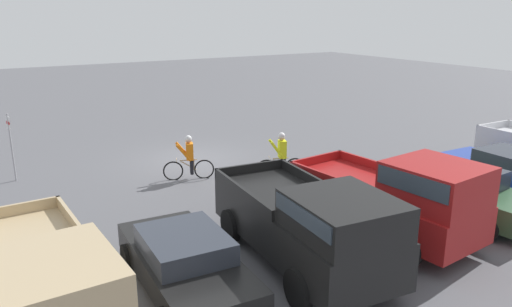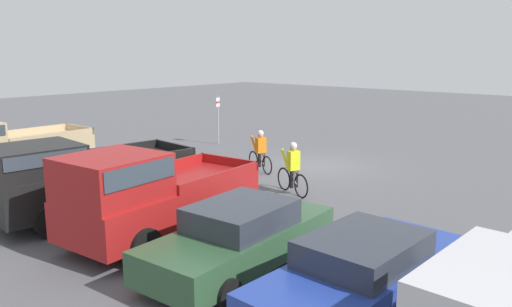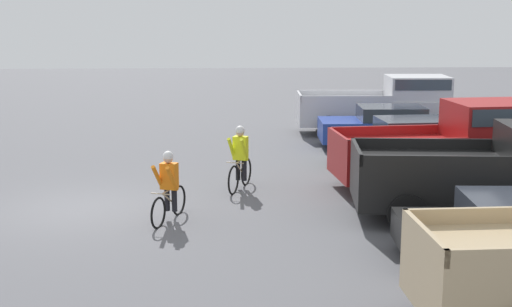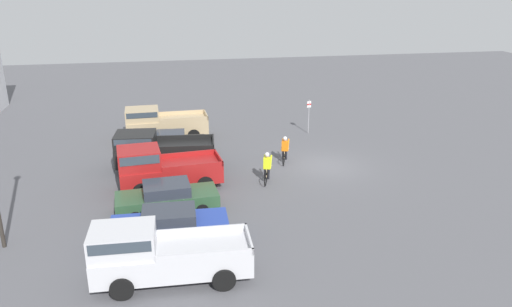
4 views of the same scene
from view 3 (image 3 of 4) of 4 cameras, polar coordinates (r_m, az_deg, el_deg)
ground_plane at (r=17.45m, az=-13.82°, el=-4.28°), size 80.00×80.00×0.00m
pickup_truck_0 at (r=27.27m, az=10.35°, el=3.93°), size 2.25×5.64×2.17m
sedan_0 at (r=24.55m, az=10.72°, el=2.11°), size 2.05×4.84×1.42m
sedan_1 at (r=21.89m, az=12.49°, el=0.89°), size 2.22×4.77×1.43m
pickup_truck_1 at (r=19.29m, az=15.38°, el=0.71°), size 2.64×5.30×2.27m
pickup_truck_2 at (r=16.66m, az=18.68°, el=-1.31°), size 2.65×5.61×2.15m
cyclist_0 at (r=15.92m, az=-7.00°, el=-2.60°), size 1.69×0.70×1.61m
cyclist_1 at (r=18.56m, az=-1.28°, el=-0.35°), size 1.69×0.69×1.71m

